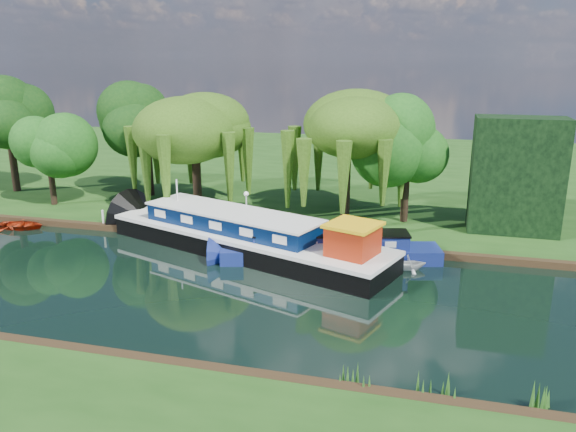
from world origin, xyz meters
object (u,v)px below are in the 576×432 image
(narrowboat, at_px, (330,250))
(dutch_barge, at_px, (248,237))
(red_dinghy, at_px, (21,228))
(white_cruiser, at_px, (409,269))

(narrowboat, bearing_deg, dutch_barge, 164.04)
(red_dinghy, bearing_deg, narrowboat, -100.15)
(dutch_barge, relative_size, white_cruiser, 10.41)
(red_dinghy, distance_m, white_cruiser, 28.48)
(white_cruiser, bearing_deg, dutch_barge, 71.08)
(narrowboat, xyz_separation_m, red_dinghy, (-23.56, 0.89, -0.71))
(narrowboat, relative_size, red_dinghy, 4.05)
(red_dinghy, xyz_separation_m, white_cruiser, (28.45, -1.23, 0.00))
(white_cruiser, bearing_deg, narrowboat, 69.79)
(narrowboat, distance_m, red_dinghy, 23.59)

